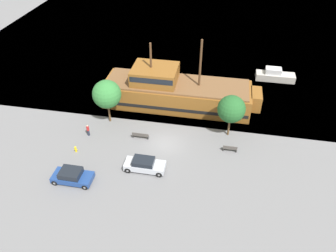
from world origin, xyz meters
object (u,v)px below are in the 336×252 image
object	(u,v)px
moored_boat_dockside	(275,76)
bench_promenade_east	(140,135)
pedestrian_walking_near	(88,130)
parked_car_curb_front	(72,176)
parked_car_curb_mid	(145,165)
fire_hydrant	(76,149)
pirate_ship	(175,91)
bench_promenade_west	(230,148)

from	to	relation	value
moored_boat_dockside	bench_promenade_east	distance (m)	24.39
moored_boat_dockside	pedestrian_walking_near	size ratio (longest dim) A/B	3.78
bench_promenade_east	pedestrian_walking_near	bearing A→B (deg)	-174.81
parked_car_curb_front	parked_car_curb_mid	distance (m)	7.55
fire_hydrant	pedestrian_walking_near	bearing A→B (deg)	83.81
fire_hydrant	bench_promenade_east	bearing A→B (deg)	28.84
pirate_ship	parked_car_curb_mid	world-z (taller)	pirate_ship
parked_car_curb_front	bench_promenade_east	size ratio (longest dim) A/B	2.10
parked_car_curb_mid	bench_promenade_east	world-z (taller)	parked_car_curb_mid
parked_car_curb_front	bench_promenade_east	bearing A→B (deg)	57.15
parked_car_curb_front	parked_car_curb_mid	world-z (taller)	parked_car_curb_mid
moored_boat_dockside	bench_promenade_west	size ratio (longest dim) A/B	3.64
fire_hydrant	bench_promenade_east	distance (m)	7.64
moored_boat_dockside	parked_car_curb_mid	bearing A→B (deg)	-123.72
fire_hydrant	bench_promenade_west	world-z (taller)	bench_promenade_west
pirate_ship	fire_hydrant	bearing A→B (deg)	-128.87
bench_promenade_east	bench_promenade_west	size ratio (longest dim) A/B	1.23
parked_car_curb_mid	bench_promenade_east	distance (m)	5.38
parked_car_curb_front	pedestrian_walking_near	bearing A→B (deg)	99.03
pirate_ship	parked_car_curb_mid	xyz separation A→B (m)	(-1.07, -13.22, -1.28)
parked_car_curb_front	bench_promenade_west	distance (m)	17.61
fire_hydrant	pedestrian_walking_near	size ratio (longest dim) A/B	0.50
moored_boat_dockside	bench_promenade_east	xyz separation A→B (m)	(-16.90, -17.59, -0.29)
moored_boat_dockside	pedestrian_walking_near	world-z (taller)	moored_boat_dockside
moored_boat_dockside	parked_car_curb_front	distance (m)	33.81
parked_car_curb_mid	bench_promenade_east	bearing A→B (deg)	109.30
pirate_ship	bench_promenade_east	distance (m)	8.78
parked_car_curb_mid	pedestrian_walking_near	bearing A→B (deg)	151.10
pirate_ship	bench_promenade_west	size ratio (longest dim) A/B	13.12
moored_boat_dockside	fire_hydrant	distance (m)	31.77
fire_hydrant	bench_promenade_east	xyz separation A→B (m)	(6.70, 3.69, 0.04)
parked_car_curb_front	bench_promenade_west	bearing A→B (deg)	25.60
bench_promenade_west	pedestrian_walking_near	size ratio (longest dim) A/B	1.04
fire_hydrant	bench_promenade_west	bearing A→B (deg)	10.66
moored_boat_dockside	parked_car_curb_mid	xyz separation A→B (m)	(-15.12, -22.66, -0.01)
parked_car_curb_mid	bench_promenade_west	bearing A→B (deg)	27.54
parked_car_curb_front	bench_promenade_east	world-z (taller)	parked_car_curb_front
pirate_ship	fire_hydrant	xyz separation A→B (m)	(-9.54, -11.84, -1.60)
parked_car_curb_mid	bench_promenade_west	size ratio (longest dim) A/B	2.72
moored_boat_dockside	parked_car_curb_front	xyz separation A→B (m)	(-22.07, -25.61, -0.03)
pirate_ship	moored_boat_dockside	world-z (taller)	pirate_ship
bench_promenade_west	moored_boat_dockside	bearing A→B (deg)	71.02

